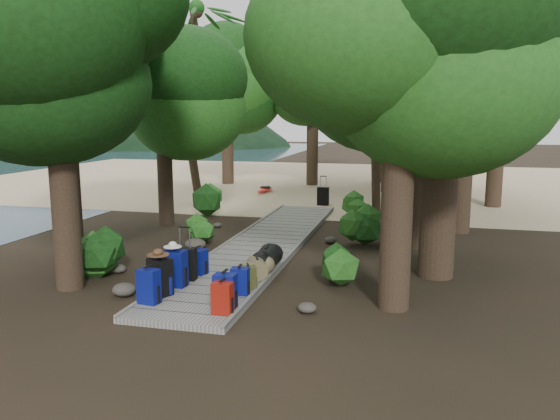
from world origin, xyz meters
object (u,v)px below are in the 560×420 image
(lone_suitcase_on_sand, at_px, (323,196))
(kayak, at_px, (265,189))
(backpack_right_a, at_px, (222,296))
(backpack_right_c, at_px, (240,280))
(backpack_left_c, at_px, (175,266))
(backpack_right_d, at_px, (248,276))
(sun_lounger, at_px, (406,192))
(duffel_right_khaki, at_px, (257,268))
(backpack_left_b, at_px, (160,275))
(backpack_right_b, at_px, (225,289))
(suitcase_on_boardwalk, at_px, (186,264))
(duffel_right_black, at_px, (267,258))
(backpack_left_d, at_px, (197,260))
(backpack_left_a, at_px, (149,284))

(lone_suitcase_on_sand, xyz_separation_m, kayak, (-3.16, 2.91, -0.17))
(backpack_right_a, relative_size, backpack_right_c, 1.07)
(backpack_left_c, height_order, backpack_right_d, backpack_left_c)
(lone_suitcase_on_sand, distance_m, sun_lounger, 3.89)
(duffel_right_khaki, bearing_deg, lone_suitcase_on_sand, 68.84)
(backpack_left_b, height_order, sun_lounger, backpack_left_b)
(backpack_right_d, distance_m, kayak, 14.41)
(backpack_right_b, bearing_deg, sun_lounger, 78.85)
(backpack_right_c, distance_m, kayak, 14.77)
(suitcase_on_boardwalk, bearing_deg, backpack_right_d, -14.18)
(backpack_left_c, xyz_separation_m, duffel_right_black, (1.45, 1.66, -0.16))
(suitcase_on_boardwalk, height_order, lone_suitcase_on_sand, suitcase_on_boardwalk)
(duffel_right_black, bearing_deg, sun_lounger, 71.35)
(backpack_left_d, xyz_separation_m, duffel_right_khaki, (1.32, 0.05, -0.09))
(backpack_right_a, bearing_deg, lone_suitcase_on_sand, 92.43)
(backpack_right_c, xyz_separation_m, duffel_right_khaki, (-0.00, 1.15, -0.08))
(backpack_left_b, distance_m, lone_suitcase_on_sand, 11.89)
(backpack_left_a, height_order, backpack_left_b, backpack_left_b)
(backpack_right_b, bearing_deg, duffel_right_khaki, 89.67)
(backpack_right_c, bearing_deg, backpack_left_b, -168.72)
(duffel_right_khaki, relative_size, duffel_right_black, 0.79)
(backpack_left_a, relative_size, backpack_right_c, 1.23)
(backpack_left_d, relative_size, sun_lounger, 0.32)
(backpack_right_a, distance_m, backpack_right_b, 0.27)
(duffel_right_black, height_order, sun_lounger, sun_lounger)
(backpack_right_b, distance_m, duffel_right_khaki, 1.95)
(backpack_left_b, bearing_deg, duffel_right_khaki, 69.17)
(backpack_left_a, distance_m, kayak, 15.37)
(backpack_left_a, relative_size, backpack_right_b, 1.01)
(backpack_left_b, bearing_deg, backpack_right_b, 7.14)
(duffel_right_khaki, xyz_separation_m, lone_suitcase_on_sand, (-0.30, 10.29, 0.04))
(backpack_left_d, distance_m, duffel_right_khaki, 1.33)
(duffel_right_black, bearing_deg, suitcase_on_boardwalk, -145.21)
(duffel_right_khaki, bearing_deg, backpack_left_c, -168.22)
(backpack_left_a, xyz_separation_m, backpack_left_b, (-0.02, 0.49, 0.04))
(backpack_right_a, xyz_separation_m, lone_suitcase_on_sand, (-0.34, 12.50, -0.06))
(suitcase_on_boardwalk, bearing_deg, sun_lounger, 67.93)
(duffel_right_khaki, bearing_deg, duffel_right_black, 64.01)
(duffel_right_black, xyz_separation_m, kayak, (-3.51, 12.52, -0.17))
(duffel_right_khaki, xyz_separation_m, sun_lounger, (2.85, 12.57, -0.00))
(backpack_right_d, bearing_deg, backpack_left_a, -162.71)
(backpack_right_a, xyz_separation_m, suitcase_on_boardwalk, (-1.42, 1.69, 0.03))
(backpack_left_a, relative_size, kayak, 0.20)
(backpack_left_d, distance_m, sun_lounger, 13.29)
(backpack_left_c, distance_m, kayak, 14.33)
(backpack_right_c, distance_m, duffel_right_khaki, 1.16)
(backpack_left_b, xyz_separation_m, duffel_right_black, (1.50, 2.22, -0.15))
(kayak, bearing_deg, backpack_left_b, -76.75)
(lone_suitcase_on_sand, bearing_deg, backpack_right_c, -89.06)
(backpack_left_b, distance_m, backpack_right_d, 1.70)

